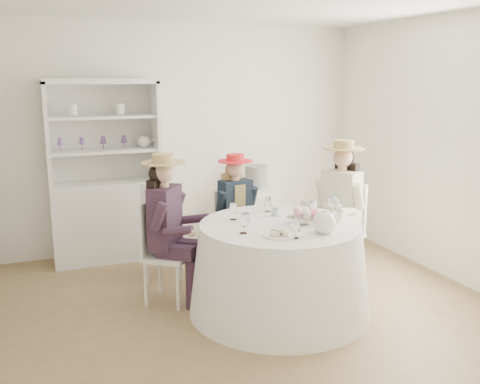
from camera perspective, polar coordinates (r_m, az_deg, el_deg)
name	(u,v)px	position (r m, az deg, el deg)	size (l,w,h in m)	color
ground	(244,304)	(5.09, 0.42, -11.85)	(4.50, 4.50, 0.00)	olive
wall_back	(183,137)	(6.58, -6.15, 5.84)	(4.50, 4.50, 0.00)	white
wall_front	(384,215)	(2.98, 15.06, -2.38)	(4.50, 4.50, 0.00)	white
wall_right	(446,148)	(5.92, 21.13, 4.36)	(4.50, 4.50, 0.00)	white
tea_table	(279,268)	(4.83, 4.22, -8.08)	(1.62, 1.62, 0.81)	white
hutch	(106,197)	(6.27, -14.08, -0.53)	(1.32, 0.74, 2.06)	silver
side_table	(256,215)	(6.76, 1.72, -2.48)	(0.46, 0.46, 0.72)	silver
hatbox	(256,176)	(6.65, 1.75, 1.66)	(0.28, 0.28, 0.28)	black
guest_left	(167,220)	(4.93, -7.75, -3.02)	(0.60, 0.58, 1.40)	silver
guest_mid	(236,207)	(5.64, -0.40, -1.59)	(0.48, 0.51, 1.29)	silver
guest_right	(340,202)	(5.54, 10.59, -1.09)	(0.61, 0.55, 1.45)	silver
spare_chair	(162,227)	(5.55, -8.34, -3.75)	(0.49, 0.49, 1.04)	silver
teacup_a	(246,218)	(4.75, 0.61, -2.77)	(0.09, 0.09, 0.07)	white
teacup_b	(275,213)	(4.95, 3.72, -2.20)	(0.07, 0.07, 0.06)	white
teacup_c	(301,215)	(4.89, 6.54, -2.42)	(0.08, 0.08, 0.07)	white
flower_bowl	(302,220)	(4.72, 6.64, -3.04)	(0.22, 0.22, 0.06)	white
flower_arrangement	(304,213)	(4.69, 6.86, -2.23)	(0.20, 0.20, 0.08)	pink
table_teapot	(324,223)	(4.45, 8.98, -3.25)	(0.27, 0.19, 0.20)	white
sandwich_plate	(279,234)	(4.34, 4.23, -4.51)	(0.27, 0.27, 0.06)	white
cupcake_stand	(332,212)	(4.85, 9.81, -2.16)	(0.21, 0.21, 0.20)	white
stemware_set	(280,215)	(4.68, 4.31, -2.51)	(0.90, 0.94, 0.15)	white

